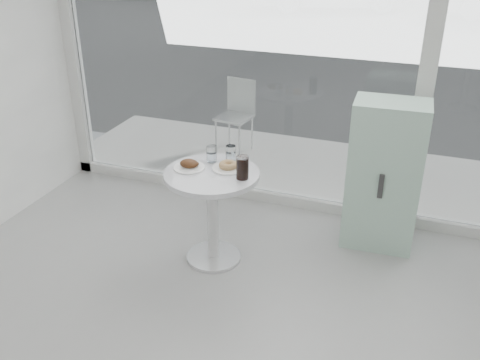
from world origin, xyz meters
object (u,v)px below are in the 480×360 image
at_px(patio_chair, 237,111).
at_px(cola_glass, 242,168).
at_px(main_table, 212,198).
at_px(water_tumbler_a, 212,155).
at_px(mint_cabinet, 384,176).
at_px(plate_donut, 228,166).
at_px(water_tumbler_b, 231,154).
at_px(plate_fritter, 190,165).

relative_size(patio_chair, cola_glass, 4.68).
height_order(main_table, water_tumbler_a, water_tumbler_a).
height_order(mint_cabinet, water_tumbler_a, mint_cabinet).
distance_m(water_tumbler_a, cola_glass, 0.38).
xyz_separation_m(main_table, plate_donut, (0.09, 0.10, 0.24)).
distance_m(water_tumbler_a, water_tumbler_b, 0.15).
bearing_deg(plate_fritter, main_table, -2.56).
bearing_deg(mint_cabinet, main_table, -151.95).
height_order(mint_cabinet, plate_donut, mint_cabinet).
bearing_deg(plate_donut, plate_fritter, -161.91).
relative_size(mint_cabinet, patio_chair, 1.51).
height_order(plate_donut, cola_glass, cola_glass).
bearing_deg(water_tumbler_b, plate_donut, -76.59).
bearing_deg(mint_cabinet, water_tumbler_b, -160.38).
xyz_separation_m(water_tumbler_a, cola_glass, (0.33, -0.20, 0.03)).
distance_m(patio_chair, water_tumbler_b, 1.96).
xyz_separation_m(patio_chair, water_tumbler_a, (0.50, -1.89, 0.31)).
height_order(main_table, plate_donut, plate_donut).
relative_size(plate_donut, water_tumbler_b, 1.93).
distance_m(plate_fritter, water_tumbler_b, 0.34).
distance_m(plate_fritter, water_tumbler_a, 0.21).
xyz_separation_m(patio_chair, water_tumbler_b, (0.63, -1.83, 0.31)).
relative_size(plate_fritter, plate_donut, 0.97).
distance_m(patio_chair, plate_donut, 2.10).
height_order(mint_cabinet, patio_chair, mint_cabinet).
xyz_separation_m(main_table, mint_cabinet, (1.20, 0.71, 0.07)).
bearing_deg(patio_chair, plate_donut, -62.84).
bearing_deg(water_tumbler_a, plate_fritter, -121.46).
bearing_deg(patio_chair, main_table, -66.06).
xyz_separation_m(plate_fritter, water_tumbler_b, (0.24, 0.24, 0.03)).
bearing_deg(patio_chair, water_tumbler_a, -66.78).
distance_m(main_table, patio_chair, 2.15).
height_order(water_tumbler_a, water_tumbler_b, same).
relative_size(water_tumbler_b, cola_glass, 0.72).
bearing_deg(plate_fritter, water_tumbler_a, 58.54).
bearing_deg(water_tumbler_a, main_table, -67.44).
xyz_separation_m(plate_fritter, plate_donut, (0.28, 0.09, -0.01)).
xyz_separation_m(mint_cabinet, water_tumbler_a, (-1.27, -0.53, 0.21)).
distance_m(mint_cabinet, water_tumbler_b, 1.25).
distance_m(mint_cabinet, plate_donut, 1.27).
height_order(water_tumbler_a, cola_glass, cola_glass).
relative_size(main_table, water_tumbler_b, 6.07).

